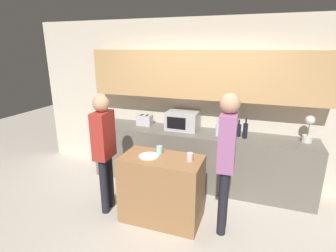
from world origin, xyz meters
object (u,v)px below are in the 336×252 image
at_px(potted_plant, 309,129).
at_px(bottle_4, 245,130).
at_px(bottle_0, 217,129).
at_px(bottle_1, 225,127).
at_px(person_center, 104,145).
at_px(cup_0, 159,150).
at_px(toaster, 145,120).
at_px(plate_on_island, 149,156).
at_px(cup_1, 190,157).
at_px(person_left, 227,153).
at_px(bottle_3, 238,130).
at_px(microwave, 183,120).
at_px(bottle_2, 232,127).

height_order(potted_plant, bottle_4, potted_plant).
height_order(bottle_0, bottle_1, bottle_0).
bearing_deg(person_center, cup_0, 99.48).
relative_size(toaster, potted_plant, 0.66).
bearing_deg(bottle_1, potted_plant, -1.71).
distance_m(plate_on_island, person_center, 0.65).
bearing_deg(cup_1, person_left, 1.60).
relative_size(bottle_4, plate_on_island, 1.22).
bearing_deg(toaster, cup_1, -45.43).
bearing_deg(plate_on_island, toaster, 116.73).
bearing_deg(person_left, bottle_3, -5.04).
height_order(microwave, person_left, person_left).
distance_m(toaster, potted_plant, 2.58).
bearing_deg(toaster, bottle_2, -2.00).
bearing_deg(bottle_4, toaster, 175.78).
xyz_separation_m(plate_on_island, cup_1, (0.53, 0.05, 0.04)).
bearing_deg(toaster, plate_on_island, -63.27).
relative_size(potted_plant, cup_0, 3.84).
bearing_deg(bottle_4, bottle_3, 149.76).
distance_m(toaster, person_left, 1.94).
bearing_deg(potted_plant, bottle_2, -177.19).
distance_m(toaster, person_center, 1.23).
relative_size(toaster, bottle_1, 1.01).
bearing_deg(person_left, potted_plant, -44.34).
relative_size(bottle_3, cup_0, 2.54).
bearing_deg(cup_1, microwave, 110.80).
xyz_separation_m(bottle_3, plate_on_island, (-1.01, -1.13, -0.12)).
height_order(bottle_2, bottle_4, bottle_2).
bearing_deg(cup_1, bottle_4, 60.20).
distance_m(bottle_2, person_center, 1.94).
height_order(bottle_0, bottle_4, bottle_4).
bearing_deg(toaster, person_left, -35.87).
relative_size(toaster, cup_0, 2.53).
bearing_deg(cup_0, bottle_4, 42.26).
xyz_separation_m(toaster, bottle_0, (1.30, -0.15, 0.01)).
distance_m(toaster, bottle_2, 1.50).
bearing_deg(cup_1, bottle_2, 71.17).
height_order(bottle_3, plate_on_island, bottle_3).
relative_size(bottle_1, cup_0, 2.51).
height_order(toaster, bottle_1, bottle_1).
bearing_deg(potted_plant, toaster, 180.00).
bearing_deg(bottle_0, bottle_2, 26.72).
bearing_deg(person_left, person_center, 90.63).
xyz_separation_m(toaster, plate_on_island, (0.60, -1.20, -0.11)).
height_order(potted_plant, plate_on_island, potted_plant).
height_order(bottle_1, bottle_4, bottle_4).
xyz_separation_m(bottle_4, plate_on_island, (-1.11, -1.07, -0.14)).
bearing_deg(microwave, cup_1, -69.20).
distance_m(potted_plant, person_left, 1.52).
xyz_separation_m(bottle_1, bottle_2, (0.11, -0.09, 0.03)).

